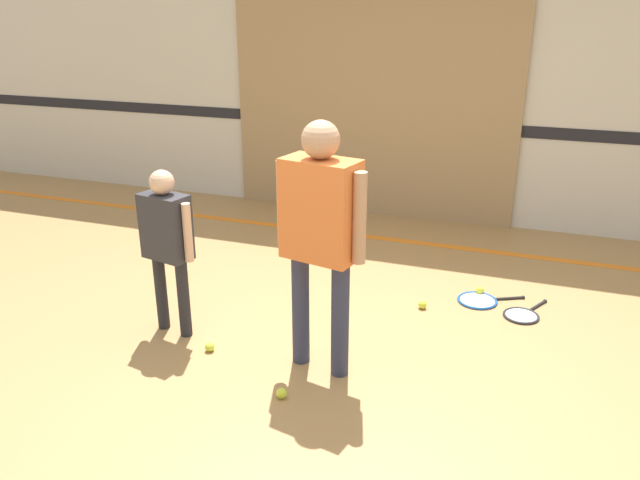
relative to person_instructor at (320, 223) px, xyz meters
The scene contains 12 objects.
ground_plane 1.00m from the person_instructor, 87.00° to the left, with size 16.00×16.00×0.00m, color #A87F4C.
wall_back 3.35m from the person_instructor, 89.93° to the left, with size 16.00×0.07×3.20m.
wall_panel 3.29m from the person_instructor, 100.02° to the left, with size 3.13×0.05×2.29m.
floor_stripe 2.66m from the person_instructor, 89.91° to the left, with size 14.40×0.10×0.01m.
person_instructor is the anchor object (origin of this frame).
person_student_left 1.19m from the person_instructor, behind, with size 0.45×0.25×1.21m.
racket_spare_on_floor 1.88m from the person_instructor, 56.57° to the left, with size 0.57×0.43×0.03m.
racket_second_spare 1.97m from the person_instructor, 44.35° to the left, with size 0.37×0.52×0.03m.
tennis_ball_near_instructor 1.06m from the person_instructor, 103.81° to the right, with size 0.07×0.07×0.07m, color #CCE038.
tennis_ball_by_spare_racket 1.96m from the person_instructor, 59.62° to the left, with size 0.07×0.07×0.07m, color #CCE038.
tennis_ball_stray_left 1.51m from the person_instructor, 65.89° to the left, with size 0.07×0.07×0.07m, color #CCE038.
tennis_ball_stray_right 1.24m from the person_instructor, behind, with size 0.07×0.07×0.07m, color #CCE038.
Camera 1 is at (1.19, -3.40, 2.23)m, focal length 35.00 mm.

